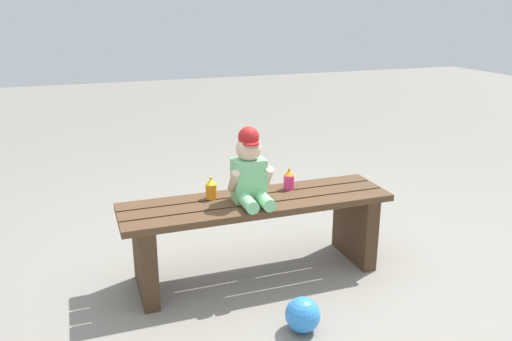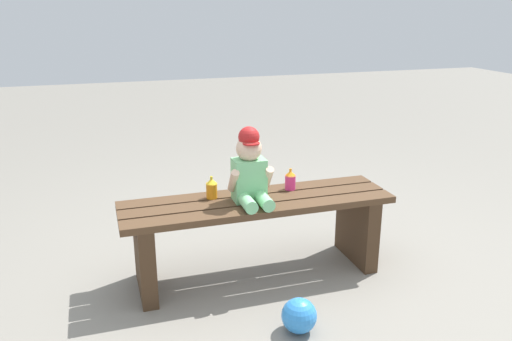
{
  "view_description": "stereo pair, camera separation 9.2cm",
  "coord_description": "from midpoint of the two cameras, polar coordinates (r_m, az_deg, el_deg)",
  "views": [
    {
      "loc": [
        -0.88,
        -2.46,
        1.46
      ],
      "look_at": [
        -0.02,
        -0.05,
        0.63
      ],
      "focal_mm": 36.29,
      "sensor_mm": 36.0,
      "label": 1
    },
    {
      "loc": [
        -0.79,
        -2.49,
        1.46
      ],
      "look_at": [
        -0.02,
        -0.05,
        0.63
      ],
      "focal_mm": 36.29,
      "sensor_mm": 36.0,
      "label": 2
    }
  ],
  "objects": [
    {
      "name": "child_figure",
      "position": [
        2.71,
        -1.65,
        0.07
      ],
      "size": [
        0.23,
        0.27,
        0.4
      ],
      "color": "#7FCC8C",
      "rests_on": "park_bench"
    },
    {
      "name": "toy_ball",
      "position": [
        2.5,
        4.09,
        -15.59
      ],
      "size": [
        0.17,
        0.17,
        0.17
      ],
      "primitive_type": "sphere",
      "color": "#338CE5",
      "rests_on": "ground_plane"
    },
    {
      "name": "park_bench",
      "position": [
        2.86,
        -0.83,
        -5.96
      ],
      "size": [
        1.47,
        0.39,
        0.45
      ],
      "color": "#513823",
      "rests_on": "ground_plane"
    },
    {
      "name": "sippy_cup_right",
      "position": [
        2.93,
        2.75,
        -0.98
      ],
      "size": [
        0.06,
        0.06,
        0.12
      ],
      "color": "#E5337F",
      "rests_on": "park_bench"
    },
    {
      "name": "ground_plane",
      "position": [
        2.99,
        -0.8,
        -11.31
      ],
      "size": [
        16.0,
        16.0,
        0.0
      ],
      "primitive_type": "plane",
      "color": "gray"
    },
    {
      "name": "sippy_cup_left",
      "position": [
        2.8,
        -5.91,
        -1.99
      ],
      "size": [
        0.06,
        0.06,
        0.12
      ],
      "color": "orange",
      "rests_on": "park_bench"
    }
  ]
}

